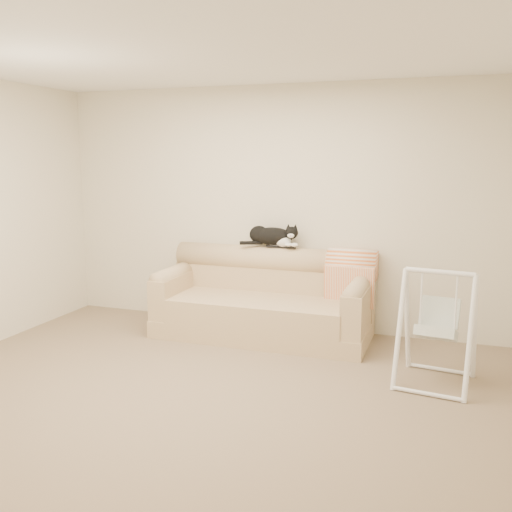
{
  "coord_description": "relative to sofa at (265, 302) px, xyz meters",
  "views": [
    {
      "loc": [
        1.8,
        -3.89,
        1.85
      ],
      "look_at": [
        0.0,
        1.27,
        0.9
      ],
      "focal_mm": 40.0,
      "sensor_mm": 36.0,
      "label": 1
    }
  ],
  "objects": [
    {
      "name": "room_shell",
      "position": [
        0.02,
        -1.62,
        1.18
      ],
      "size": [
        5.04,
        4.04,
        2.6
      ],
      "color": "beige",
      "rests_on": "ground"
    },
    {
      "name": "remote_a",
      "position": [
        0.04,
        0.23,
        0.56
      ],
      "size": [
        0.18,
        0.06,
        0.03
      ],
      "color": "black",
      "rests_on": "sofa"
    },
    {
      "name": "throw_blanket",
      "position": [
        0.87,
        0.23,
        0.37
      ],
      "size": [
        0.5,
        0.38,
        0.58
      ],
      "color": "orange",
      "rests_on": "sofa"
    },
    {
      "name": "sofa",
      "position": [
        0.0,
        0.0,
        0.0
      ],
      "size": [
        2.2,
        0.93,
        0.9
      ],
      "color": "tan",
      "rests_on": "ground"
    },
    {
      "name": "ground_plane",
      "position": [
        0.02,
        -1.62,
        -0.35
      ],
      "size": [
        5.0,
        5.0,
        0.0
      ],
      "primitive_type": "plane",
      "color": "#77654D",
      "rests_on": "ground"
    },
    {
      "name": "remote_b",
      "position": [
        0.18,
        0.23,
        0.56
      ],
      "size": [
        0.17,
        0.07,
        0.02
      ],
      "color": "black",
      "rests_on": "sofa"
    },
    {
      "name": "baby_swing",
      "position": [
        1.75,
        -0.79,
        0.13
      ],
      "size": [
        0.66,
        0.7,
        0.97
      ],
      "color": "white",
      "rests_on": "ground"
    },
    {
      "name": "tuxedo_cat",
      "position": [
        0.0,
        0.25,
        0.66
      ],
      "size": [
        0.64,
        0.26,
        0.25
      ],
      "color": "black",
      "rests_on": "sofa"
    }
  ]
}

